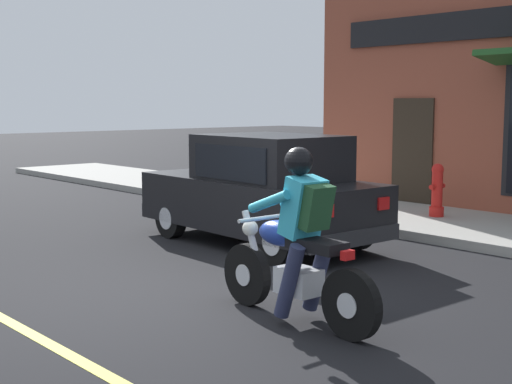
% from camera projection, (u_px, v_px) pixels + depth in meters
% --- Properties ---
extents(ground_plane, '(80.00, 80.00, 0.00)m').
position_uv_depth(ground_plane, '(185.00, 294.00, 7.56)').
color(ground_plane, black).
extents(sidewalk_curb, '(2.60, 22.00, 0.14)m').
position_uv_depth(sidewalk_curb, '(327.00, 207.00, 13.41)').
color(sidewalk_curb, '#9E9B93').
rests_on(sidewalk_curb, ground).
extents(motorcycle_with_rider, '(0.56, 2.02, 1.62)m').
position_uv_depth(motorcycle_with_rider, '(297.00, 250.00, 6.52)').
color(motorcycle_with_rider, black).
rests_on(motorcycle_with_rider, ground).
extents(car_hatchback, '(1.78, 3.84, 1.57)m').
position_uv_depth(car_hatchback, '(262.00, 191.00, 10.11)').
color(car_hatchback, black).
rests_on(car_hatchback, ground).
extents(fire_hydrant, '(0.36, 0.24, 0.88)m').
position_uv_depth(fire_hydrant, '(437.00, 191.00, 11.78)').
color(fire_hydrant, red).
rests_on(fire_hydrant, sidewalk_curb).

